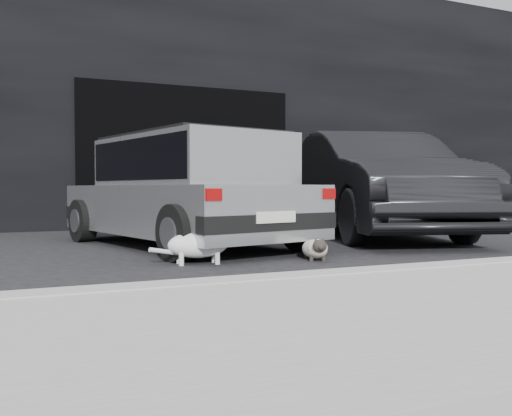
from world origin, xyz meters
name	(u,v)px	position (x,y,z in m)	size (l,w,h in m)	color
ground	(210,252)	(0.00, 0.00, 0.00)	(80.00, 80.00, 0.00)	black
building_facade	(159,106)	(1.00, 6.00, 2.50)	(34.00, 4.00, 5.00)	black
garage_opening	(188,157)	(1.00, 3.99, 1.30)	(4.00, 0.10, 2.60)	black
curb	(438,271)	(1.00, -2.60, 0.06)	(18.00, 0.25, 0.12)	#989893
silver_hatchback	(186,186)	(-0.07, 0.67, 0.75)	(2.48, 4.02, 1.38)	#A1A4A6
second_car	(373,183)	(2.98, 0.98, 0.80)	(1.69, 4.84, 1.59)	black
cat_siamese	(316,249)	(0.71, -1.16, 0.11)	(0.39, 0.71, 0.25)	beige
cat_white	(202,243)	(-0.43, -0.97, 0.20)	(0.87, 0.37, 0.41)	white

